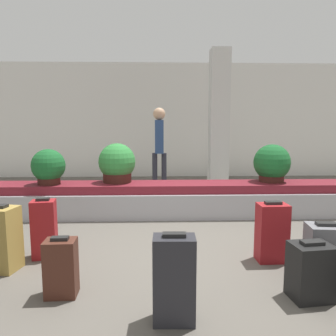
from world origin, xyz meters
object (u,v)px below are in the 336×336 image
(traveler_0, at_px, (159,142))
(pillar, at_px, (219,120))
(potted_plant_0, at_px, (117,164))
(potted_plant_2, at_px, (48,167))
(suitcase_0, at_px, (44,229))
(potted_plant_1, at_px, (272,164))
(suitcase_1, at_px, (310,271))
(suitcase_7, at_px, (272,232))
(suitcase_4, at_px, (61,268))
(suitcase_8, at_px, (174,279))
(suitcase_5, at_px, (324,253))

(traveler_0, bearing_deg, pillar, 115.13)
(potted_plant_0, xyz_separation_m, traveler_0, (0.72, 1.56, 0.28))
(potted_plant_2, bearing_deg, traveler_0, 43.55)
(suitcase_0, relative_size, potted_plant_1, 1.09)
(potted_plant_0, height_order, potted_plant_2, potted_plant_0)
(potted_plant_1, bearing_deg, suitcase_1, -102.46)
(suitcase_1, distance_m, potted_plant_2, 4.11)
(suitcase_7, distance_m, potted_plant_1, 2.15)
(suitcase_0, relative_size, suitcase_1, 1.33)
(pillar, bearing_deg, potted_plant_0, -133.90)
(potted_plant_0, bearing_deg, suitcase_4, -93.68)
(potted_plant_0, relative_size, potted_plant_2, 1.14)
(suitcase_1, xyz_separation_m, traveler_0, (-1.27, 4.37, 0.88))
(suitcase_7, bearing_deg, potted_plant_1, 69.43)
(suitcase_4, bearing_deg, suitcase_8, -25.31)
(pillar, height_order, suitcase_0, pillar)
(suitcase_1, relative_size, suitcase_5, 0.89)
(suitcase_1, height_order, potted_plant_1, potted_plant_1)
(suitcase_1, bearing_deg, traveler_0, 99.21)
(suitcase_4, height_order, potted_plant_0, potted_plant_0)
(pillar, distance_m, potted_plant_1, 2.41)
(suitcase_5, xyz_separation_m, potted_plant_2, (-3.36, 2.35, 0.54))
(pillar, distance_m, potted_plant_0, 3.13)
(suitcase_5, distance_m, potted_plant_1, 2.55)
(suitcase_0, relative_size, potted_plant_0, 1.06)
(pillar, bearing_deg, suitcase_8, -103.86)
(potted_plant_1, bearing_deg, potted_plant_0, 179.07)
(suitcase_1, bearing_deg, suitcase_0, 152.42)
(suitcase_1, distance_m, suitcase_7, 0.80)
(potted_plant_1, height_order, traveler_0, traveler_0)
(pillar, xyz_separation_m, suitcase_5, (0.16, -4.70, -1.32))
(suitcase_8, height_order, potted_plant_0, potted_plant_0)
(potted_plant_0, distance_m, potted_plant_1, 2.60)
(suitcase_8, height_order, traveler_0, traveler_0)
(suitcase_5, distance_m, suitcase_8, 1.60)
(suitcase_4, height_order, suitcase_8, suitcase_8)
(suitcase_1, distance_m, suitcase_8, 1.23)
(suitcase_0, bearing_deg, suitcase_8, -49.90)
(suitcase_0, relative_size, potted_plant_2, 1.20)
(suitcase_4, relative_size, suitcase_8, 0.76)
(suitcase_1, relative_size, traveler_0, 0.28)
(suitcase_8, relative_size, potted_plant_2, 1.23)
(pillar, bearing_deg, suitcase_0, -123.91)
(suitcase_7, distance_m, potted_plant_2, 3.58)
(pillar, relative_size, potted_plant_1, 5.05)
(potted_plant_0, distance_m, potted_plant_2, 1.10)
(suitcase_5, distance_m, potted_plant_0, 3.43)
(potted_plant_1, bearing_deg, suitcase_7, -108.76)
(pillar, height_order, suitcase_7, pillar)
(suitcase_7, xyz_separation_m, potted_plant_1, (0.67, 1.98, 0.51))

